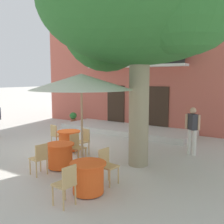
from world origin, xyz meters
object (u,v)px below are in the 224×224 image
object	(u,v)px
cafe_chair_near_tree_1	(40,157)
cafe_chair_front_1	(66,183)
cafe_chair_middle_1	(56,134)
cafe_table_near_tree	(60,156)
cafe_chair_near_tree_0	(77,146)
cafe_chair_middle_0	(84,140)
cafe_table_middle	(69,141)
pedestrian_near_entrance	(192,128)
cafe_chair_front_0	(107,164)
cafe_table_front	(88,178)
plane_tree	(138,5)
cafe_umbrella	(81,82)
ground_planter_left	(73,117)

from	to	relation	value
cafe_chair_near_tree_1	cafe_chair_front_1	size ratio (longest dim) A/B	1.00
cafe_chair_middle_1	cafe_table_near_tree	bearing A→B (deg)	-41.55
cafe_chair_near_tree_0	cafe_chair_middle_0	size ratio (longest dim) A/B	1.00
cafe_chair_near_tree_0	cafe_table_middle	xyz separation A→B (m)	(-1.11, 0.83, -0.14)
cafe_table_near_tree	cafe_chair_near_tree_0	world-z (taller)	cafe_chair_near_tree_0
pedestrian_near_entrance	cafe_table_near_tree	bearing A→B (deg)	-128.37
cafe_chair_front_0	cafe_chair_front_1	xyz separation A→B (m)	(0.00, -1.51, 0.00)
cafe_chair_middle_0	cafe_chair_front_1	world-z (taller)	same
pedestrian_near_entrance	cafe_table_front	bearing A→B (deg)	-102.93
plane_tree	cafe_umbrella	distance (m)	2.91
cafe_chair_front_1	cafe_table_front	bearing A→B (deg)	91.02
cafe_chair_front_0	cafe_chair_near_tree_0	bearing A→B (deg)	153.36
cafe_chair_near_tree_0	cafe_umbrella	xyz separation A→B (m)	(0.79, -0.65, 2.08)
pedestrian_near_entrance	cafe_chair_front_0	bearing A→B (deg)	-105.18
cafe_chair_near_tree_0	cafe_chair_middle_0	distance (m)	0.86
cafe_chair_middle_1	cafe_chair_middle_0	bearing A→B (deg)	-4.24
cafe_chair_near_tree_1	cafe_table_middle	xyz separation A→B (m)	(-1.07, 2.33, -0.14)
cafe_chair_middle_1	cafe_chair_near_tree_0	bearing A→B (deg)	-25.72
cafe_chair_middle_1	ground_planter_left	bearing A→B (deg)	124.89
cafe_table_front	cafe_umbrella	xyz separation A→B (m)	(-1.04, 1.03, 2.22)
cafe_table_front	pedestrian_near_entrance	world-z (taller)	pedestrian_near_entrance
cafe_chair_front_1	cafe_umbrella	size ratio (longest dim) A/B	0.31
ground_planter_left	pedestrian_near_entrance	size ratio (longest dim) A/B	0.41
plane_tree	cafe_chair_middle_1	distance (m)	5.65
cafe_chair_front_0	cafe_chair_front_1	world-z (taller)	same
cafe_chair_middle_0	pedestrian_near_entrance	xyz separation A→B (m)	(3.24, 2.10, 0.43)
cafe_chair_near_tree_1	cafe_chair_middle_0	distance (m)	2.31
plane_tree	pedestrian_near_entrance	world-z (taller)	plane_tree
cafe_chair_near_tree_0	cafe_table_front	xyz separation A→B (m)	(1.84, -1.68, -0.14)
cafe_chair_middle_1	ground_planter_left	world-z (taller)	cafe_chair_middle_1
plane_tree	cafe_chair_middle_0	size ratio (longest dim) A/B	7.63
cafe_umbrella	ground_planter_left	world-z (taller)	cafe_umbrella
cafe_table_near_tree	pedestrian_near_entrance	size ratio (longest dim) A/B	0.51
cafe_chair_middle_0	ground_planter_left	size ratio (longest dim) A/B	1.30
cafe_chair_near_tree_1	pedestrian_near_entrance	world-z (taller)	pedestrian_near_entrance
cafe_chair_near_tree_1	ground_planter_left	distance (m)	8.37
cafe_chair_near_tree_0	cafe_chair_front_1	distance (m)	3.06
cafe_chair_near_tree_1	cafe_chair_front_1	bearing A→B (deg)	-26.11
cafe_chair_front_1	cafe_umbrella	world-z (taller)	cafe_umbrella
plane_tree	cafe_chair_middle_1	xyz separation A→B (m)	(-3.59, 0.00, -4.36)
cafe_chair_middle_0	cafe_table_near_tree	bearing A→B (deg)	-76.85
cafe_chair_front_1	pedestrian_near_entrance	size ratio (longest dim) A/B	0.53
plane_tree	cafe_table_middle	bearing A→B (deg)	-178.62
cafe_chair_middle_0	cafe_chair_front_1	xyz separation A→B (m)	(2.21, -3.22, 0.00)
plane_tree	cafe_chair_near_tree_0	size ratio (longest dim) A/B	7.63
cafe_umbrella	cafe_table_front	bearing A→B (deg)	-44.65
ground_planter_left	cafe_chair_near_tree_1	bearing A→B (deg)	-54.32
cafe_table_near_tree	cafe_chair_middle_1	size ratio (longest dim) A/B	0.95
cafe_chair_middle_1	cafe_chair_front_0	world-z (taller)	same
cafe_table_middle	cafe_chair_front_1	bearing A→B (deg)	-47.76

